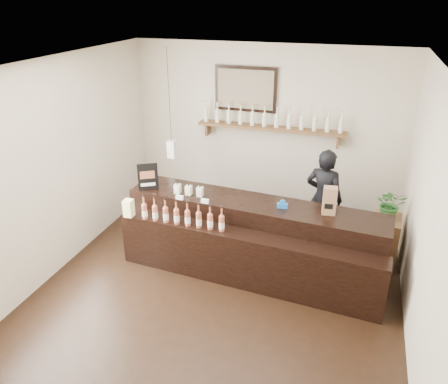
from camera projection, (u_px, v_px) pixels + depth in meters
ground at (219, 290)px, 5.65m from camera, size 5.00×5.00×0.00m
room_shell at (218, 167)px, 4.93m from camera, size 5.00×5.00×5.00m
back_wall_decor at (256, 111)px, 7.00m from camera, size 2.66×0.96×1.69m
counter at (251, 240)px, 5.87m from camera, size 3.53×1.20×1.14m
promo_sign at (148, 177)px, 6.04m from camera, size 0.25×0.16×0.39m
paper_bag at (330, 201)px, 5.39m from camera, size 0.18×0.14×0.36m
tape_dispenser at (282, 205)px, 5.59m from camera, size 0.14×0.07×0.11m
side_cabinet at (384, 241)px, 6.07m from camera, size 0.39×0.51×0.71m
potted_plant at (391, 204)px, 5.83m from camera, size 0.41×0.37×0.43m
shopkeeper at (324, 192)px, 6.32m from camera, size 0.70×0.55×1.71m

